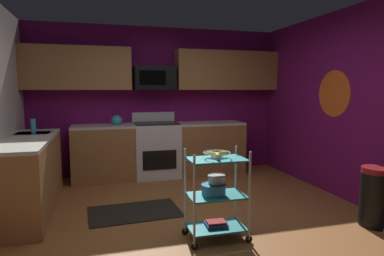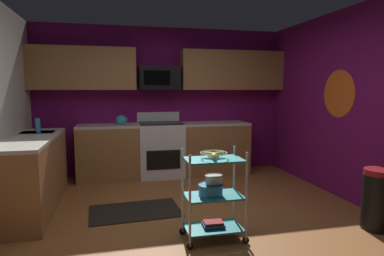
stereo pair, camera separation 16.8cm
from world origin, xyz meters
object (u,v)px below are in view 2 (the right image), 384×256
kettle (122,120)px  mixing_bowl_small (214,179)px  oven_range (161,149)px  dish_soap_bottle (38,126)px  rolling_cart (213,196)px  fruit_bowl (214,154)px  microwave (159,78)px  book_stack (213,224)px  trash_can (379,199)px  mixing_bowl_large (211,189)px

kettle → mixing_bowl_small: bearing=-72.2°
oven_range → dish_soap_bottle: (-1.79, -0.86, 0.54)m
oven_range → rolling_cart: 2.63m
fruit_bowl → dish_soap_bottle: 2.64m
microwave → book_stack: 3.14m
oven_range → trash_can: (1.98, -2.78, -0.15)m
mixing_bowl_small → rolling_cart: bearing=-113.3°
oven_range → book_stack: size_ratio=4.92×
oven_range → dish_soap_bottle: 2.06m
microwave → mixing_bowl_large: bearing=-87.1°
microwave → dish_soap_bottle: (-1.79, -0.96, -0.68)m
fruit_bowl → mixing_bowl_small: fruit_bowl is taller
mixing_bowl_small → mixing_bowl_large: bearing=-151.9°
kettle → dish_soap_bottle: (-1.13, -0.85, 0.02)m
oven_range → mixing_bowl_small: 2.61m
book_stack → dish_soap_bottle: bearing=137.9°
mixing_bowl_large → trash_can: 1.86m
book_stack → fruit_bowl: bearing=82.9°
mixing_bowl_large → fruit_bowl: bearing=0.0°
microwave → book_stack: size_ratio=3.13×
mixing_bowl_small → kettle: 2.75m
mixing_bowl_large → kettle: bearing=106.9°
microwave → mixing_bowl_large: 2.97m
dish_soap_bottle → trash_can: 4.29m
rolling_cart → fruit_bowl: 0.42m
mixing_bowl_small → book_stack: size_ratio=0.81×
trash_can → mixing_bowl_small: bearing=174.2°
mixing_bowl_large → mixing_bowl_small: (0.04, 0.02, 0.10)m
oven_range → fruit_bowl: size_ratio=4.04×
mixing_bowl_small → dish_soap_bottle: 2.66m
book_stack → trash_can: trash_can is taller
mixing_bowl_large → dish_soap_bottle: dish_soap_bottle is taller
kettle → trash_can: (2.64, -2.78, -0.67)m
fruit_bowl → trash_can: size_ratio=0.41×
book_stack → dish_soap_bottle: dish_soap_bottle is taller
oven_range → kettle: size_ratio=4.17×
fruit_bowl → mixing_bowl_small: 0.26m
mixing_bowl_large → mixing_bowl_small: size_ratio=1.38×
oven_range → mixing_bowl_large: 2.62m
oven_range → dish_soap_bottle: size_ratio=5.50×
trash_can → book_stack: bearing=174.9°
oven_range → fruit_bowl: bearing=-86.4°
mixing_bowl_small → dish_soap_bottle: (-1.96, 1.74, 0.40)m
mixing_bowl_large → kettle: kettle is taller
oven_range → book_stack: oven_range is taller
fruit_bowl → book_stack: bearing=-97.1°
rolling_cart → mixing_bowl_large: bearing=180.0°
kettle → dish_soap_bottle: bearing=-143.0°
oven_range → microwave: 1.23m
fruit_bowl → kettle: kettle is taller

